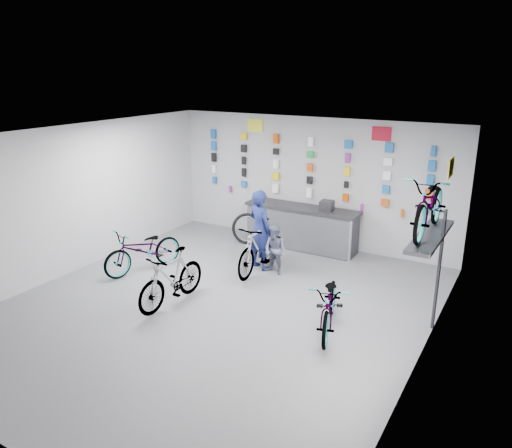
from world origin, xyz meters
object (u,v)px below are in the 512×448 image
Objects in this scene: customer at (275,250)px; bike_left at (143,250)px; bike_service at (258,247)px; clerk at (260,230)px; bike_center at (171,278)px; bike_right at (330,304)px; counter at (301,228)px.

bike_left is at bearing -143.51° from customer.
clerk is (-0.06, 0.17, 0.31)m from bike_service.
customer reaches higher than bike_center.
bike_center is at bearing -14.26° from bike_left.
bike_right is at bearing -31.65° from customer.
bike_center is (-0.75, -3.80, 0.01)m from counter.
bike_right is (4.27, -0.34, -0.01)m from bike_left.
bike_service is at bearing 130.81° from clerk.
counter is at bearing 81.77° from bike_center.
bike_service is at bearing 46.87° from bike_left.
bike_center is at bearing 98.04° from clerk.
clerk is (-2.26, 1.70, 0.39)m from bike_right.
counter is 2.64× the size of customer.
customer is at bearing 122.44° from bike_right.
bike_right is at bearing 12.34° from bike_left.
bike_service is (0.59, 2.08, 0.04)m from bike_center.
bike_service is at bearing 77.15° from bike_center.
customer is at bearing 7.20° from bike_service.
bike_service reaches higher than counter.
clerk is 0.54m from customer.
bike_service is 1.73× the size of customer.
counter is 1.52× the size of bike_service.
bike_service reaches higher than customer.
clerk reaches higher than customer.
customer is (0.94, 2.15, 0.01)m from bike_center.
bike_center is (1.47, -0.89, 0.03)m from bike_left.
customer is at bearing -83.48° from counter.
bike_center is 0.96× the size of bike_right.
bike_center is 0.93× the size of bike_service.
customer is (0.41, -0.10, -0.33)m from clerk.
bike_left is 1.00× the size of bike_service.
bike_service is (-2.20, 1.53, 0.08)m from bike_right.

